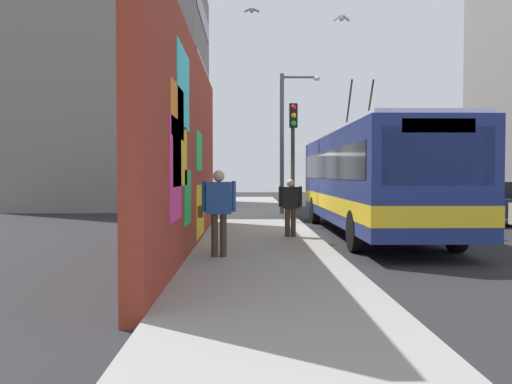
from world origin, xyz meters
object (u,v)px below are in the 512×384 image
(parked_car_black, at_px, (425,195))
(traffic_light, at_px, (293,142))
(pedestrian_near_wall, at_px, (218,206))
(pedestrian_at_curb, at_px, (290,203))
(parked_car_navy, at_px, (478,201))
(street_lamp, at_px, (287,133))
(city_bus, at_px, (370,177))

(parked_car_black, bearing_deg, traffic_light, 137.39)
(traffic_light, bearing_deg, pedestrian_near_wall, 164.35)
(pedestrian_at_curb, distance_m, traffic_light, 4.75)
(parked_car_navy, xyz_separation_m, pedestrian_at_curb, (-6.09, 7.79, 0.22))
(traffic_light, xyz_separation_m, street_lamp, (4.48, -0.11, 0.69))
(traffic_light, bearing_deg, parked_car_navy, -76.44)
(city_bus, bearing_deg, parked_car_navy, -50.63)
(pedestrian_near_wall, relative_size, traffic_light, 0.42)
(pedestrian_near_wall, distance_m, traffic_light, 8.40)
(pedestrian_near_wall, bearing_deg, street_lamp, -10.62)
(traffic_light, distance_m, street_lamp, 4.53)
(parked_car_navy, distance_m, parked_car_black, 6.22)
(city_bus, bearing_deg, parked_car_black, -26.38)
(parked_car_navy, height_order, parked_car_black, same)
(parked_car_navy, bearing_deg, city_bus, 129.37)
(city_bus, relative_size, traffic_light, 2.81)
(pedestrian_at_curb, bearing_deg, parked_car_navy, -51.98)
(city_bus, relative_size, street_lamp, 1.95)
(pedestrian_near_wall, height_order, traffic_light, traffic_light)
(city_bus, relative_size, parked_car_navy, 2.50)
(parked_car_black, bearing_deg, city_bus, 153.62)
(city_bus, xyz_separation_m, parked_car_navy, (4.27, -5.20, -0.94))
(parked_car_black, relative_size, pedestrian_near_wall, 2.58)
(pedestrian_at_curb, bearing_deg, city_bus, -54.86)
(pedestrian_at_curb, xyz_separation_m, pedestrian_near_wall, (-3.59, 1.77, 0.15))
(city_bus, bearing_deg, pedestrian_near_wall, 141.12)
(parked_car_navy, xyz_separation_m, traffic_light, (-1.77, 7.35, 2.14))
(parked_car_black, xyz_separation_m, traffic_light, (-7.99, 7.35, 2.14))
(city_bus, height_order, traffic_light, city_bus)
(parked_car_black, height_order, traffic_light, traffic_light)
(parked_car_black, xyz_separation_m, street_lamp, (-3.51, 7.24, 2.83))
(street_lamp, bearing_deg, traffic_light, 178.63)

